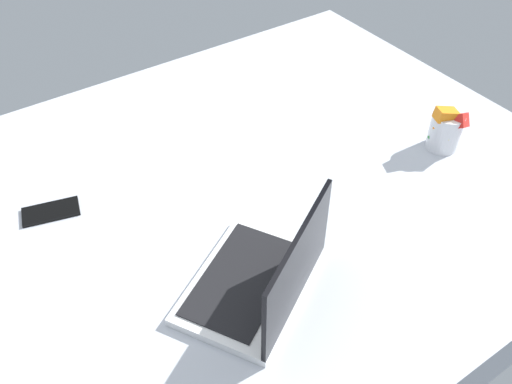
{
  "coord_description": "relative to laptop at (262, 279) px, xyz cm",
  "views": [
    {
      "loc": [
        57.21,
        92.32,
        117.67
      ],
      "look_at": [
        0.28,
        8.79,
        24.0
      ],
      "focal_mm": 39.04,
      "sensor_mm": 36.0,
      "label": 1
    }
  ],
  "objects": [
    {
      "name": "laptop",
      "position": [
        0.0,
        0.0,
        0.0
      ],
      "size": [
        40.11,
        36.57,
        23.0
      ],
      "rotation": [
        0.0,
        0.0,
        0.53
      ],
      "color": "silver",
      "rests_on": "bed_mattress"
    },
    {
      "name": "bed_mattress",
      "position": [
        -13.89,
        -30.94,
        -13.41
      ],
      "size": [
        180.0,
        140.0,
        18.0
      ],
      "primitive_type": "cube",
      "color": "#B7BCC6",
      "rests_on": "ground"
    },
    {
      "name": "cell_phone",
      "position": [
        30.05,
        -50.42,
        -4.01
      ],
      "size": [
        15.28,
        10.18,
        0.8
      ],
      "primitive_type": "cube",
      "rotation": [
        0.0,
        0.0,
        4.45
      ],
      "color": "black",
      "rests_on": "bed_mattress"
    },
    {
      "name": "snack_cup",
      "position": [
        -72.31,
        -13.22,
        1.73
      ],
      "size": [
        10.44,
        10.09,
        14.11
      ],
      "color": "silver",
      "rests_on": "bed_mattress"
    }
  ]
}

